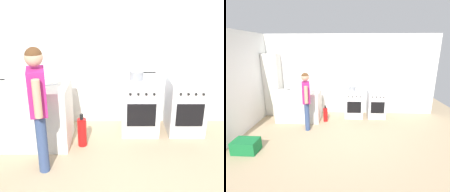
% 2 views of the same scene
% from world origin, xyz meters
% --- Properties ---
extents(ground_plane, '(8.00, 8.00, 0.00)m').
position_xyz_m(ground_plane, '(0.00, 0.00, 0.00)').
color(ground_plane, tan).
extents(back_wall, '(6.00, 0.10, 2.60)m').
position_xyz_m(back_wall, '(0.00, 1.95, 1.30)').
color(back_wall, white).
rests_on(back_wall, ground).
extents(side_wall_left, '(0.10, 3.10, 2.60)m').
position_xyz_m(side_wall_left, '(-2.60, 0.40, 1.30)').
color(side_wall_left, white).
rests_on(side_wall_left, ground).
extents(counter_unit, '(1.30, 0.70, 0.90)m').
position_xyz_m(counter_unit, '(-1.35, 1.20, 0.45)').
color(counter_unit, silver).
rests_on(counter_unit, ground).
extents(oven_left, '(0.57, 0.62, 0.85)m').
position_xyz_m(oven_left, '(0.35, 1.58, 0.43)').
color(oven_left, silver).
rests_on(oven_left, ground).
extents(oven_right, '(0.55, 0.62, 0.85)m').
position_xyz_m(oven_right, '(1.07, 1.58, 0.43)').
color(oven_right, silver).
rests_on(oven_right, ground).
extents(pot, '(0.40, 0.22, 0.13)m').
position_xyz_m(pot, '(0.29, 1.62, 0.92)').
color(pot, gray).
rests_on(pot, oven_left).
extents(knife_bread, '(0.35, 0.04, 0.01)m').
position_xyz_m(knife_bread, '(-1.83, 1.44, 0.90)').
color(knife_bread, silver).
rests_on(knife_bread, counter_unit).
extents(knife_utility, '(0.24, 0.14, 0.01)m').
position_xyz_m(knife_utility, '(-1.15, 1.16, 0.90)').
color(knife_utility, silver).
rests_on(knife_utility, counter_unit).
extents(knife_chef, '(0.30, 0.14, 0.01)m').
position_xyz_m(knife_chef, '(-1.01, 1.20, 0.90)').
color(knife_chef, silver).
rests_on(knife_chef, counter_unit).
extents(person, '(0.28, 0.56, 1.57)m').
position_xyz_m(person, '(-0.96, 0.56, 0.93)').
color(person, '#384C7A').
rests_on(person, ground).
extents(fire_extinguisher, '(0.13, 0.13, 0.50)m').
position_xyz_m(fire_extinguisher, '(-0.52, 1.10, 0.22)').
color(fire_extinguisher, red).
rests_on(fire_extinguisher, ground).
extents(recycling_crate_lower, '(0.52, 0.36, 0.28)m').
position_xyz_m(recycling_crate_lower, '(-2.04, -0.60, 0.14)').
color(recycling_crate_lower, '#197238').
rests_on(recycling_crate_lower, ground).
extents(larder_cabinet, '(0.48, 0.44, 2.00)m').
position_xyz_m(larder_cabinet, '(-2.30, 1.68, 1.00)').
color(larder_cabinet, silver).
rests_on(larder_cabinet, ground).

